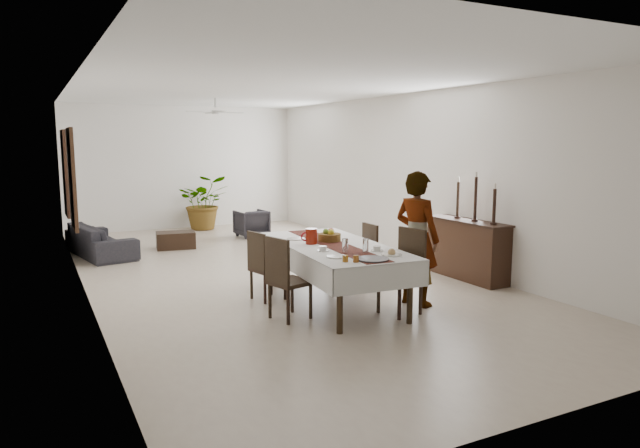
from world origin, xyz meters
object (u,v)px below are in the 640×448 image
Objects in this scene: woman at (417,239)px; sideboard_body at (467,250)px; dining_table_top at (334,247)px; red_pitcher at (311,236)px; sofa at (101,240)px.

woman reaches higher than sideboard_body.
red_pitcher reaches higher than dining_table_top.
dining_table_top is at bearing -174.48° from sideboard_body.
red_pitcher is (-0.26, 0.19, 0.15)m from dining_table_top.
red_pitcher is at bearing 37.89° from woman.
sideboard_body reaches higher than dining_table_top.
dining_table_top is at bearing -35.26° from red_pitcher.
woman is 1.96m from sideboard_body.
red_pitcher is at bearing -165.85° from sofa.
red_pitcher is 0.10× the size of sofa.
dining_table_top is 12.00× the size of red_pitcher.
red_pitcher reaches higher than sofa.
dining_table_top is 5.74m from sofa.
sofa is (-3.54, 5.74, -0.63)m from woman.
sofa is at bearing 120.87° from dining_table_top.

